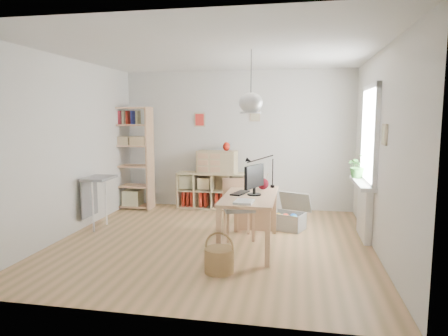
% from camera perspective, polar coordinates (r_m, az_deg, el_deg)
% --- Properties ---
extents(ground, '(4.50, 4.50, 0.00)m').
position_cam_1_polar(ground, '(5.95, -1.50, -10.43)').
color(ground, tan).
rests_on(ground, ground).
extents(room_shell, '(4.50, 4.50, 4.50)m').
position_cam_1_polar(room_shell, '(5.42, 3.86, 9.28)').
color(room_shell, silver).
rests_on(room_shell, ground).
extents(window_unit, '(0.07, 1.16, 1.46)m').
position_cam_1_polar(window_unit, '(6.23, 20.20, 4.45)').
color(window_unit, white).
rests_on(window_unit, ground).
extents(radiator, '(0.10, 0.80, 0.80)m').
position_cam_1_polar(radiator, '(6.38, 19.42, -5.90)').
color(radiator, white).
rests_on(radiator, ground).
extents(windowsill, '(0.22, 1.20, 0.06)m').
position_cam_1_polar(windowsill, '(6.29, 19.14, -2.08)').
color(windowsill, white).
rests_on(windowsill, radiator).
extents(desk, '(0.70, 1.50, 0.75)m').
position_cam_1_polar(desk, '(5.55, 3.74, -4.74)').
color(desk, tan).
rests_on(desk, ground).
extents(cube_shelf, '(1.40, 0.38, 0.72)m').
position_cam_1_polar(cube_shelf, '(7.94, -1.71, -3.64)').
color(cube_shelf, tan).
rests_on(cube_shelf, ground).
extents(tall_bookshelf, '(0.80, 0.38, 2.00)m').
position_cam_1_polar(tall_bookshelf, '(8.04, -13.13, 1.99)').
color(tall_bookshelf, tan).
rests_on(tall_bookshelf, ground).
extents(side_table, '(0.40, 0.55, 0.85)m').
position_cam_1_polar(side_table, '(6.81, -17.92, -2.71)').
color(side_table, '#969699').
rests_on(side_table, ground).
extents(chair, '(0.55, 0.55, 0.89)m').
position_cam_1_polar(chair, '(6.02, 2.01, -5.23)').
color(chair, '#969699').
rests_on(chair, ground).
extents(wicker_basket, '(0.35, 0.35, 0.48)m').
position_cam_1_polar(wicker_basket, '(4.80, -0.67, -12.88)').
color(wicker_basket, olive).
rests_on(wicker_basket, ground).
extents(storage_chest, '(0.72, 0.76, 0.57)m').
position_cam_1_polar(storage_chest, '(6.63, 9.22, -6.97)').
color(storage_chest, '#B9BAB5').
rests_on(storage_chest, ground).
extents(monitor, '(0.22, 0.46, 0.42)m').
position_cam_1_polar(monitor, '(5.45, 4.36, -1.46)').
color(monitor, black).
rests_on(monitor, desk).
extents(keyboard, '(0.24, 0.41, 0.02)m').
position_cam_1_polar(keyboard, '(5.58, 2.32, -3.57)').
color(keyboard, black).
rests_on(keyboard, desk).
extents(task_lamp, '(0.44, 0.16, 0.47)m').
position_cam_1_polar(task_lamp, '(5.99, 4.91, 0.14)').
color(task_lamp, black).
rests_on(task_lamp, desk).
extents(yarn_ball, '(0.17, 0.17, 0.17)m').
position_cam_1_polar(yarn_ball, '(5.91, 5.60, -2.26)').
color(yarn_ball, '#510A13').
rests_on(yarn_ball, desk).
extents(paper_tray, '(0.24, 0.30, 0.03)m').
position_cam_1_polar(paper_tray, '(4.99, 2.88, -4.83)').
color(paper_tray, white).
rests_on(paper_tray, desk).
extents(drawer_chest, '(0.78, 0.41, 0.43)m').
position_cam_1_polar(drawer_chest, '(7.78, -0.99, 0.88)').
color(drawer_chest, tan).
rests_on(drawer_chest, cube_shelf).
extents(red_vase, '(0.14, 0.14, 0.17)m').
position_cam_1_polar(red_vase, '(7.72, 0.35, 3.08)').
color(red_vase, '#9C180D').
rests_on(red_vase, drawer_chest).
extents(potted_plant, '(0.39, 0.36, 0.38)m').
position_cam_1_polar(potted_plant, '(6.60, 18.60, 0.29)').
color(potted_plant, '#2A6024').
rests_on(potted_plant, windowsill).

